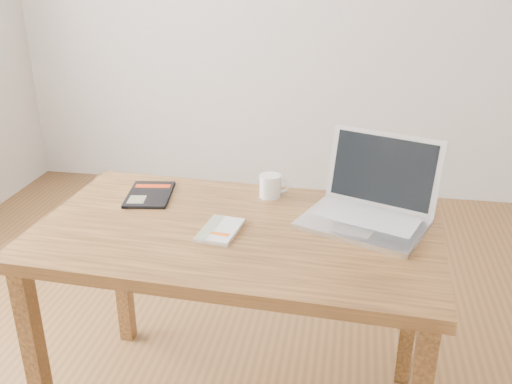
% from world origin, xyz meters
% --- Properties ---
extents(room, '(4.04, 4.04, 2.70)m').
position_xyz_m(room, '(-0.07, 0.00, 1.36)').
color(room, brown).
rests_on(room, ground).
extents(desk, '(1.30, 0.78, 0.75)m').
position_xyz_m(desk, '(-0.08, -0.12, 0.66)').
color(desk, brown).
rests_on(desk, ground).
extents(white_guidebook, '(0.13, 0.19, 0.02)m').
position_xyz_m(white_guidebook, '(-0.12, -0.17, 0.76)').
color(white_guidebook, silver).
rests_on(white_guidebook, desk).
extents(black_guidebook, '(0.18, 0.24, 0.01)m').
position_xyz_m(black_guidebook, '(-0.43, 0.06, 0.76)').
color(black_guidebook, black).
rests_on(black_guidebook, desk).
extents(laptop, '(0.46, 0.43, 0.26)m').
position_xyz_m(laptop, '(0.33, 0.00, 0.80)').
color(laptop, silver).
rests_on(laptop, desk).
extents(coffee_mug, '(0.11, 0.08, 0.08)m').
position_xyz_m(coffee_mug, '(-0.01, 0.13, 0.79)').
color(coffee_mug, white).
rests_on(coffee_mug, desk).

